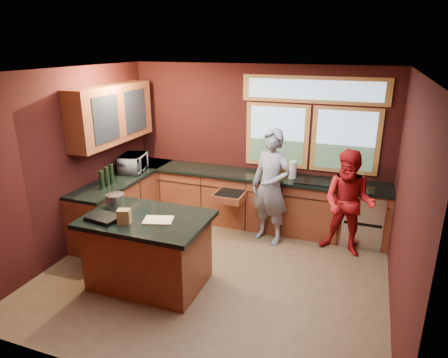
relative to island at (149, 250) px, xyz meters
The scene contains 14 objects.
floor 1.00m from the island, 34.80° to the left, with size 4.50×4.50×0.00m, color brown.
room_shell 1.56m from the island, 81.64° to the left, with size 4.52×4.02×2.71m.
back_counter 2.38m from the island, 67.34° to the left, with size 4.50×0.64×0.93m.
left_counter 1.83m from the island, 132.40° to the left, with size 0.64×2.30×0.93m.
island is the anchor object (origin of this frame).
person_grey 2.13m from the island, 55.73° to the left, with size 0.66×0.44×1.82m, color slate.
person_red 2.93m from the island, 36.57° to the left, with size 0.77×0.60×1.59m, color #A21215.
microwave 2.10m from the island, 126.73° to the left, with size 0.54×0.36×0.30m, color #999999.
potted_plant 2.62m from the island, 62.15° to the left, with size 0.30×0.26×0.33m, color #999999.
paper_towel 2.68m from the island, 57.29° to the left, with size 0.12×0.12×0.28m, color silver.
cutting_board 0.52m from the island, 14.04° to the right, with size 0.35×0.25×0.02m, color tan.
stock_pot 0.80m from the island, 164.74° to the left, with size 0.24×0.24×0.18m, color #ADADB2.
paper_bag 0.63m from the island, 120.96° to the right, with size 0.15×0.12×0.18m, color brown.
black_tray 0.71m from the island, 150.95° to the right, with size 0.40×0.28×0.05m, color black.
Camera 1 is at (1.77, -4.45, 3.00)m, focal length 32.00 mm.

